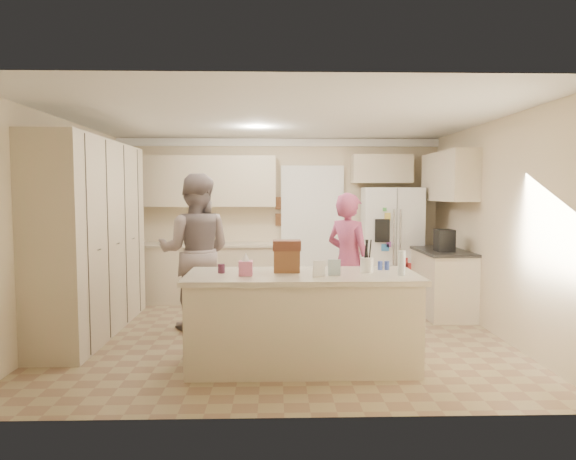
{
  "coord_description": "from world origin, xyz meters",
  "views": [
    {
      "loc": [
        -0.08,
        -6.11,
        1.72
      ],
      "look_at": [
        0.1,
        0.35,
        1.25
      ],
      "focal_mm": 32.0,
      "sensor_mm": 36.0,
      "label": 1
    }
  ],
  "objects_px": {
    "island_base": "(302,322)",
    "teen_boy": "(195,251)",
    "refrigerator": "(391,245)",
    "utensil_crock": "(367,265)",
    "tissue_box": "(246,268)",
    "teen_girl": "(348,261)",
    "coffee_maker": "(444,240)",
    "dollhouse_body": "(287,261)"
  },
  "relations": [
    {
      "from": "island_base",
      "to": "tissue_box",
      "type": "relative_size",
      "value": 15.71
    },
    {
      "from": "refrigerator",
      "to": "coffee_maker",
      "type": "xyz_separation_m",
      "value": [
        0.48,
        -1.1,
        0.17
      ]
    },
    {
      "from": "utensil_crock",
      "to": "teen_girl",
      "type": "distance_m",
      "value": 1.33
    },
    {
      "from": "utensil_crock",
      "to": "teen_boy",
      "type": "bearing_deg",
      "value": 143.74
    },
    {
      "from": "coffee_maker",
      "to": "teen_girl",
      "type": "bearing_deg",
      "value": -159.34
    },
    {
      "from": "utensil_crock",
      "to": "dollhouse_body",
      "type": "bearing_deg",
      "value": 176.42
    },
    {
      "from": "refrigerator",
      "to": "coffee_maker",
      "type": "distance_m",
      "value": 1.22
    },
    {
      "from": "tissue_box",
      "to": "teen_boy",
      "type": "height_order",
      "value": "teen_boy"
    },
    {
      "from": "refrigerator",
      "to": "tissue_box",
      "type": "bearing_deg",
      "value": -121.12
    },
    {
      "from": "island_base",
      "to": "teen_boy",
      "type": "xyz_separation_m",
      "value": [
        -1.27,
        1.46,
        0.54
      ]
    },
    {
      "from": "tissue_box",
      "to": "dollhouse_body",
      "type": "distance_m",
      "value": 0.45
    },
    {
      "from": "island_base",
      "to": "teen_girl",
      "type": "distance_m",
      "value": 1.58
    },
    {
      "from": "coffee_maker",
      "to": "dollhouse_body",
      "type": "height_order",
      "value": "coffee_maker"
    },
    {
      "from": "coffee_maker",
      "to": "tissue_box",
      "type": "distance_m",
      "value": 3.28
    },
    {
      "from": "refrigerator",
      "to": "teen_boy",
      "type": "xyz_separation_m",
      "value": [
        -2.85,
        -1.54,
        0.08
      ]
    },
    {
      "from": "dollhouse_body",
      "to": "teen_girl",
      "type": "bearing_deg",
      "value": 57.61
    },
    {
      "from": "refrigerator",
      "to": "utensil_crock",
      "type": "bearing_deg",
      "value": -104.1
    },
    {
      "from": "tissue_box",
      "to": "teen_girl",
      "type": "height_order",
      "value": "teen_girl"
    },
    {
      "from": "utensil_crock",
      "to": "island_base",
      "type": "bearing_deg",
      "value": -175.6
    },
    {
      "from": "refrigerator",
      "to": "teen_girl",
      "type": "xyz_separation_m",
      "value": [
        -0.91,
        -1.63,
        -0.04
      ]
    },
    {
      "from": "refrigerator",
      "to": "tissue_box",
      "type": "height_order",
      "value": "refrigerator"
    },
    {
      "from": "coffee_maker",
      "to": "tissue_box",
      "type": "bearing_deg",
      "value": -142.43
    },
    {
      "from": "coffee_maker",
      "to": "island_base",
      "type": "distance_m",
      "value": 2.87
    },
    {
      "from": "refrigerator",
      "to": "tissue_box",
      "type": "relative_size",
      "value": 12.86
    },
    {
      "from": "utensil_crock",
      "to": "teen_girl",
      "type": "relative_size",
      "value": 0.09
    },
    {
      "from": "coffee_maker",
      "to": "dollhouse_body",
      "type": "xyz_separation_m",
      "value": [
        -2.2,
        -1.8,
        -0.03
      ]
    },
    {
      "from": "island_base",
      "to": "utensil_crock",
      "type": "xyz_separation_m",
      "value": [
        0.65,
        0.05,
        0.56
      ]
    },
    {
      "from": "island_base",
      "to": "coffee_maker",
      "type": "bearing_deg",
      "value": 42.83
    },
    {
      "from": "refrigerator",
      "to": "teen_girl",
      "type": "relative_size",
      "value": 1.05
    },
    {
      "from": "dollhouse_body",
      "to": "teen_boy",
      "type": "xyz_separation_m",
      "value": [
        -1.12,
        1.36,
        -0.06
      ]
    },
    {
      "from": "teen_girl",
      "to": "refrigerator",
      "type": "bearing_deg",
      "value": -74.78
    },
    {
      "from": "refrigerator",
      "to": "island_base",
      "type": "height_order",
      "value": "refrigerator"
    },
    {
      "from": "teen_boy",
      "to": "tissue_box",
      "type": "bearing_deg",
      "value": 115.68
    },
    {
      "from": "island_base",
      "to": "dollhouse_body",
      "type": "relative_size",
      "value": 8.46
    },
    {
      "from": "tissue_box",
      "to": "teen_boy",
      "type": "bearing_deg",
      "value": 114.84
    },
    {
      "from": "coffee_maker",
      "to": "teen_girl",
      "type": "relative_size",
      "value": 0.17
    },
    {
      "from": "teen_boy",
      "to": "teen_girl",
      "type": "height_order",
      "value": "teen_boy"
    },
    {
      "from": "tissue_box",
      "to": "teen_boy",
      "type": "xyz_separation_m",
      "value": [
        -0.72,
        1.56,
        -0.02
      ]
    },
    {
      "from": "utensil_crock",
      "to": "tissue_box",
      "type": "xyz_separation_m",
      "value": [
        -1.2,
        -0.15,
        -0.0
      ]
    },
    {
      "from": "tissue_box",
      "to": "island_base",
      "type": "bearing_deg",
      "value": 10.3
    },
    {
      "from": "coffee_maker",
      "to": "teen_girl",
      "type": "distance_m",
      "value": 1.5
    },
    {
      "from": "teen_boy",
      "to": "utensil_crock",
      "type": "bearing_deg",
      "value": 144.58
    }
  ]
}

